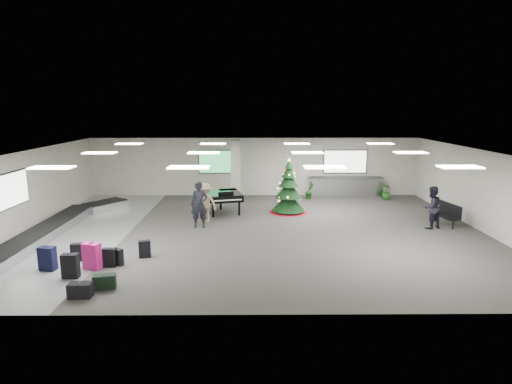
{
  "coord_description": "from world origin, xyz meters",
  "views": [
    {
      "loc": [
        -0.13,
        -16.45,
        4.9
      ],
      "look_at": [
        0.02,
        1.0,
        1.39
      ],
      "focal_mm": 30.0,
      "sensor_mm": 36.0,
      "label": 1
    }
  ],
  "objects_px": {
    "traveler_a": "(199,205)",
    "traveler_b": "(205,203)",
    "potted_plant_left": "(309,191)",
    "traveler_bench": "(431,207)",
    "service_counter": "(345,187)",
    "bench": "(447,213)",
    "pink_suitcase": "(92,256)",
    "grand_piano": "(224,196)",
    "potted_plant_right": "(387,192)",
    "baggage_carousel": "(58,227)",
    "christmas_tree": "(289,194)"
  },
  "relations": [
    {
      "from": "potted_plant_right",
      "to": "baggage_carousel",
      "type": "bearing_deg",
      "value": -158.37
    },
    {
      "from": "christmas_tree",
      "to": "bench",
      "type": "distance_m",
      "value": 6.84
    },
    {
      "from": "pink_suitcase",
      "to": "traveler_a",
      "type": "bearing_deg",
      "value": 76.99
    },
    {
      "from": "christmas_tree",
      "to": "grand_piano",
      "type": "bearing_deg",
      "value": -178.26
    },
    {
      "from": "bench",
      "to": "potted_plant_left",
      "type": "distance_m",
      "value": 7.29
    },
    {
      "from": "grand_piano",
      "to": "bench",
      "type": "relative_size",
      "value": 1.47
    },
    {
      "from": "potted_plant_right",
      "to": "service_counter",
      "type": "bearing_deg",
      "value": 157.56
    },
    {
      "from": "christmas_tree",
      "to": "service_counter",
      "type": "bearing_deg",
      "value": 46.17
    },
    {
      "from": "baggage_carousel",
      "to": "potted_plant_left",
      "type": "relative_size",
      "value": 11.28
    },
    {
      "from": "bench",
      "to": "potted_plant_right",
      "type": "bearing_deg",
      "value": 90.66
    },
    {
      "from": "pink_suitcase",
      "to": "bench",
      "type": "distance_m",
      "value": 13.87
    },
    {
      "from": "grand_piano",
      "to": "service_counter",
      "type": "bearing_deg",
      "value": 15.34
    },
    {
      "from": "grand_piano",
      "to": "traveler_a",
      "type": "xyz_separation_m",
      "value": [
        -0.83,
        -2.43,
        0.15
      ]
    },
    {
      "from": "service_counter",
      "to": "grand_piano",
      "type": "height_order",
      "value": "grand_piano"
    },
    {
      "from": "baggage_carousel",
      "to": "potted_plant_right",
      "type": "relative_size",
      "value": 11.46
    },
    {
      "from": "bench",
      "to": "traveler_a",
      "type": "distance_m",
      "value": 10.3
    },
    {
      "from": "bench",
      "to": "potted_plant_left",
      "type": "bearing_deg",
      "value": 123.79
    },
    {
      "from": "traveler_a",
      "to": "traveler_bench",
      "type": "xyz_separation_m",
      "value": [
        9.42,
        -0.22,
        -0.08
      ]
    },
    {
      "from": "bench",
      "to": "traveler_bench",
      "type": "bearing_deg",
      "value": -163.56
    },
    {
      "from": "pink_suitcase",
      "to": "traveler_bench",
      "type": "bearing_deg",
      "value": 37.65
    },
    {
      "from": "bench",
      "to": "christmas_tree",
      "type": "bearing_deg",
      "value": 150.17
    },
    {
      "from": "grand_piano",
      "to": "traveler_bench",
      "type": "relative_size",
      "value": 1.31
    },
    {
      "from": "traveler_a",
      "to": "traveler_b",
      "type": "distance_m",
      "value": 0.9
    },
    {
      "from": "pink_suitcase",
      "to": "potted_plant_right",
      "type": "relative_size",
      "value": 0.99
    },
    {
      "from": "grand_piano",
      "to": "potted_plant_right",
      "type": "distance_m",
      "value": 8.97
    },
    {
      "from": "service_counter",
      "to": "traveler_a",
      "type": "distance_m",
      "value": 9.52
    },
    {
      "from": "pink_suitcase",
      "to": "grand_piano",
      "type": "bearing_deg",
      "value": 80.98
    },
    {
      "from": "pink_suitcase",
      "to": "potted_plant_left",
      "type": "xyz_separation_m",
      "value": [
        7.97,
        10.01,
        0.02
      ]
    },
    {
      "from": "traveler_b",
      "to": "traveler_bench",
      "type": "xyz_separation_m",
      "value": [
        9.28,
        -1.1,
        0.03
      ]
    },
    {
      "from": "baggage_carousel",
      "to": "traveler_bench",
      "type": "relative_size",
      "value": 5.56
    },
    {
      "from": "service_counter",
      "to": "potted_plant_left",
      "type": "relative_size",
      "value": 4.71
    },
    {
      "from": "potted_plant_left",
      "to": "baggage_carousel",
      "type": "bearing_deg",
      "value": -150.52
    },
    {
      "from": "traveler_a",
      "to": "traveler_bench",
      "type": "distance_m",
      "value": 9.43
    },
    {
      "from": "service_counter",
      "to": "christmas_tree",
      "type": "relative_size",
      "value": 1.56
    },
    {
      "from": "traveler_a",
      "to": "pink_suitcase",
      "type": "bearing_deg",
      "value": -118.33
    },
    {
      "from": "christmas_tree",
      "to": "traveler_b",
      "type": "bearing_deg",
      "value": -156.19
    },
    {
      "from": "traveler_bench",
      "to": "traveler_b",
      "type": "bearing_deg",
      "value": -30.44
    },
    {
      "from": "potted_plant_right",
      "to": "traveler_bench",
      "type": "bearing_deg",
      "value": -88.98
    },
    {
      "from": "service_counter",
      "to": "traveler_a",
      "type": "height_order",
      "value": "traveler_a"
    },
    {
      "from": "traveler_a",
      "to": "traveler_bench",
      "type": "relative_size",
      "value": 1.1
    },
    {
      "from": "pink_suitcase",
      "to": "traveler_a",
      "type": "relative_size",
      "value": 0.44
    },
    {
      "from": "traveler_bench",
      "to": "potted_plant_left",
      "type": "height_order",
      "value": "traveler_bench"
    },
    {
      "from": "traveler_a",
      "to": "traveler_bench",
      "type": "height_order",
      "value": "traveler_a"
    },
    {
      "from": "traveler_a",
      "to": "traveler_b",
      "type": "bearing_deg",
      "value": 83.37
    },
    {
      "from": "traveler_b",
      "to": "potted_plant_left",
      "type": "bearing_deg",
      "value": 66.96
    },
    {
      "from": "traveler_a",
      "to": "potted_plant_right",
      "type": "distance_m",
      "value": 10.72
    },
    {
      "from": "bench",
      "to": "potted_plant_left",
      "type": "relative_size",
      "value": 1.81
    },
    {
      "from": "service_counter",
      "to": "traveler_a",
      "type": "xyz_separation_m",
      "value": [
        -7.3,
        -6.1,
        0.41
      ]
    },
    {
      "from": "service_counter",
      "to": "traveler_b",
      "type": "height_order",
      "value": "traveler_b"
    },
    {
      "from": "baggage_carousel",
      "to": "pink_suitcase",
      "type": "relative_size",
      "value": 11.59
    }
  ]
}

